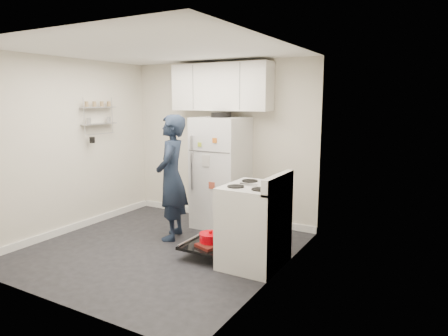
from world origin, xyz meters
The scene contains 7 objects.
room centered at (-0.03, 0.03, 1.21)m, with size 3.21×3.21×2.51m.
electric_range centered at (1.26, 0.15, 0.47)m, with size 0.66×0.76×1.10m.
open_oven_door centered at (0.69, 0.13, 0.18)m, with size 0.55×0.70×0.22m.
refrigerator centered at (0.20, 1.25, 0.84)m, with size 0.72×0.74×1.73m.
upper_cabinets centered at (0.10, 1.43, 2.10)m, with size 1.60×0.33×0.70m, color silver.
wall_shelf_rack centered at (-1.52, 0.49, 1.68)m, with size 0.14×0.60×0.61m.
person centered at (-0.12, 0.43, 0.86)m, with size 0.63×0.41×1.72m, color #161F31.
Camera 1 is at (3.16, -3.88, 1.91)m, focal length 32.00 mm.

